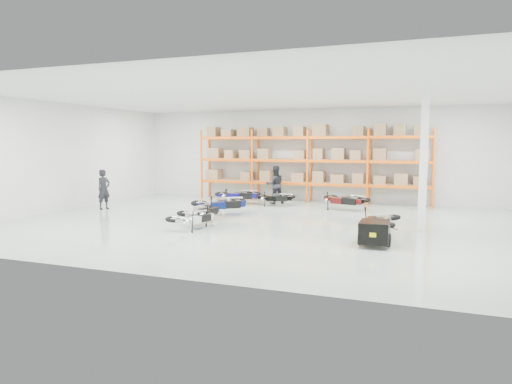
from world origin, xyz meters
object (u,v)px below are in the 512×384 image
at_px(moto_back_a, 238,192).
at_px(trailer, 375,232).
at_px(moto_silver_left, 193,215).
at_px(moto_black_far_left, 201,208).
at_px(moto_back_b, 237,193).
at_px(moto_blue_centre, 221,200).
at_px(moto_back_c, 275,195).
at_px(person_back, 275,185).
at_px(person_left, 104,189).
at_px(moto_back_d, 344,197).
at_px(moto_touring_right, 380,218).

bearing_deg(moto_back_a, trailer, -157.71).
height_order(moto_silver_left, moto_back_a, moto_back_a).
bearing_deg(moto_black_far_left, moto_back_b, -78.08).
height_order(moto_blue_centre, moto_black_far_left, moto_blue_centre).
distance_m(trailer, moto_back_c, 8.68).
bearing_deg(person_back, person_left, 3.35).
xyz_separation_m(moto_black_far_left, moto_back_a, (-0.76, 5.17, 0.03)).
distance_m(moto_blue_centre, moto_back_b, 3.62).
relative_size(moto_silver_left, moto_back_a, 0.86).
distance_m(moto_blue_centre, moto_back_c, 3.65).
bearing_deg(moto_back_b, moto_back_d, -106.29).
relative_size(moto_blue_centre, moto_back_b, 1.19).
xyz_separation_m(trailer, moto_back_b, (-7.04, 7.06, 0.09)).
distance_m(trailer, person_back, 9.42).
bearing_deg(moto_black_far_left, moto_touring_right, -178.02).
bearing_deg(person_left, person_back, -42.16).
height_order(moto_black_far_left, moto_back_d, moto_back_d).
xyz_separation_m(moto_back_a, moto_back_b, (-0.15, 0.25, -0.06)).
height_order(moto_back_d, person_left, person_left).
xyz_separation_m(moto_touring_right, moto_back_d, (-1.95, 5.12, -0.00)).
bearing_deg(trailer, moto_blue_centre, 149.65).
bearing_deg(moto_blue_centre, moto_black_far_left, 141.77).
distance_m(moto_back_d, person_back, 3.58).
relative_size(moto_blue_centre, moto_back_c, 1.24).
bearing_deg(person_back, moto_back_d, 132.62).
height_order(moto_touring_right, trailer, moto_touring_right).
bearing_deg(moto_blue_centre, moto_back_d, -95.34).
xyz_separation_m(moto_back_a, moto_back_d, (4.94, -0.09, -0.00)).
distance_m(moto_back_c, person_back, 0.86).
height_order(moto_touring_right, moto_back_c, moto_touring_right).
distance_m(moto_silver_left, moto_back_b, 6.65).
bearing_deg(person_left, moto_back_c, -47.72).
distance_m(moto_black_far_left, moto_back_c, 5.46).
xyz_separation_m(moto_touring_right, trailer, (0.00, -1.60, -0.16)).
relative_size(moto_touring_right, moto_back_b, 1.12).
height_order(moto_touring_right, moto_back_b, moto_touring_right).
relative_size(moto_back_d, person_back, 1.02).
relative_size(moto_silver_left, moto_back_c, 1.01).
relative_size(moto_black_far_left, moto_back_d, 0.95).
bearing_deg(moto_back_a, moto_black_far_left, 165.35).
xyz_separation_m(moto_blue_centre, person_left, (-5.47, -0.15, 0.26)).
bearing_deg(moto_back_a, person_left, 102.33).
relative_size(moto_back_a, person_left, 1.07).
xyz_separation_m(moto_back_c, person_left, (-6.59, -3.62, 0.38)).
distance_m(moto_blue_centre, person_back, 4.29).
distance_m(moto_black_far_left, moto_back_b, 5.50).
xyz_separation_m(person_left, person_back, (6.34, 4.34, 0.04)).
xyz_separation_m(moto_back_d, person_back, (-3.42, 1.00, 0.34)).
bearing_deg(person_left, moto_back_a, -41.16).
bearing_deg(moto_back_a, moto_touring_right, -150.15).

